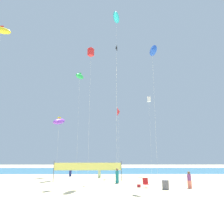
{
  "coord_description": "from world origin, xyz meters",
  "views": [
    {
      "loc": [
        1.75,
        -17.21,
        2.93
      ],
      "look_at": [
        1.99,
        9.81,
        8.8
      ],
      "focal_mm": 32.89,
      "sensor_mm": 36.0,
      "label": 1
    }
  ],
  "objects_px": {
    "kite_red_box": "(91,53)",
    "kite_green_inflatable": "(80,76)",
    "trash_barrel": "(166,185)",
    "kite_blue_delta": "(152,50)",
    "volleyball_net": "(88,167)",
    "beachgoer_plum_shirt": "(189,179)",
    "kite_red_delta": "(119,112)",
    "kite_cyan_inflatable": "(116,18)",
    "beach_handbag": "(139,186)",
    "kite_yellow_inflatable": "(1,30)",
    "folding_beach_chair": "(146,183)",
    "kite_white_box": "(149,99)",
    "kite_violet_inflatable": "(59,121)",
    "beachgoer_teal_shirt": "(117,175)",
    "beachgoer_navy_shirt": "(70,171)",
    "beachgoer_sage_shirt": "(99,171)",
    "kite_black_delta": "(116,49)"
  },
  "relations": [
    {
      "from": "kite_white_box",
      "to": "kite_green_inflatable",
      "type": "distance_m",
      "value": 12.42
    },
    {
      "from": "kite_green_inflatable",
      "to": "beachgoer_teal_shirt",
      "type": "bearing_deg",
      "value": -47.33
    },
    {
      "from": "kite_red_box",
      "to": "kite_red_delta",
      "type": "relative_size",
      "value": 1.58
    },
    {
      "from": "volleyball_net",
      "to": "kite_red_box",
      "type": "distance_m",
      "value": 14.18
    },
    {
      "from": "folding_beach_chair",
      "to": "kite_green_inflatable",
      "type": "relative_size",
      "value": 0.06
    },
    {
      "from": "folding_beach_chair",
      "to": "kite_red_box",
      "type": "xyz_separation_m",
      "value": [
        -5.86,
        2.54,
        15.09
      ]
    },
    {
      "from": "volleyball_net",
      "to": "kite_black_delta",
      "type": "distance_m",
      "value": 17.13
    },
    {
      "from": "beachgoer_navy_shirt",
      "to": "beachgoer_sage_shirt",
      "type": "relative_size",
      "value": 0.89
    },
    {
      "from": "beachgoer_navy_shirt",
      "to": "beachgoer_sage_shirt",
      "type": "xyz_separation_m",
      "value": [
        4.49,
        -2.29,
        0.1
      ]
    },
    {
      "from": "kite_cyan_inflatable",
      "to": "kite_green_inflatable",
      "type": "height_order",
      "value": "kite_cyan_inflatable"
    },
    {
      "from": "folding_beach_chair",
      "to": "kite_red_box",
      "type": "distance_m",
      "value": 16.39
    },
    {
      "from": "kite_red_delta",
      "to": "kite_red_box",
      "type": "bearing_deg",
      "value": -117.84
    },
    {
      "from": "kite_yellow_inflatable",
      "to": "folding_beach_chair",
      "type": "bearing_deg",
      "value": -14.85
    },
    {
      "from": "trash_barrel",
      "to": "kite_cyan_inflatable",
      "type": "height_order",
      "value": "kite_cyan_inflatable"
    },
    {
      "from": "beach_handbag",
      "to": "beachgoer_teal_shirt",
      "type": "bearing_deg",
      "value": 124.27
    },
    {
      "from": "folding_beach_chair",
      "to": "kite_blue_delta",
      "type": "distance_m",
      "value": 14.12
    },
    {
      "from": "beachgoer_plum_shirt",
      "to": "folding_beach_chair",
      "type": "relative_size",
      "value": 1.75
    },
    {
      "from": "kite_blue_delta",
      "to": "kite_red_box",
      "type": "height_order",
      "value": "kite_red_box"
    },
    {
      "from": "beachgoer_teal_shirt",
      "to": "kite_red_delta",
      "type": "height_order",
      "value": "kite_red_delta"
    },
    {
      "from": "kite_black_delta",
      "to": "kite_red_box",
      "type": "xyz_separation_m",
      "value": [
        -3.29,
        -4.02,
        -2.78
      ]
    },
    {
      "from": "beach_handbag",
      "to": "kite_green_inflatable",
      "type": "relative_size",
      "value": 0.02
    },
    {
      "from": "kite_red_box",
      "to": "kite_green_inflatable",
      "type": "bearing_deg",
      "value": 109.28
    },
    {
      "from": "kite_red_delta",
      "to": "kite_yellow_inflatable",
      "type": "relative_size",
      "value": 0.49
    },
    {
      "from": "beach_handbag",
      "to": "kite_red_box",
      "type": "distance_m",
      "value": 16.45
    },
    {
      "from": "kite_red_box",
      "to": "kite_green_inflatable",
      "type": "distance_m",
      "value": 7.02
    },
    {
      "from": "beach_handbag",
      "to": "kite_white_box",
      "type": "distance_m",
      "value": 18.49
    },
    {
      "from": "kite_cyan_inflatable",
      "to": "beach_handbag",
      "type": "bearing_deg",
      "value": -61.41
    },
    {
      "from": "beachgoer_navy_shirt",
      "to": "volleyball_net",
      "type": "bearing_deg",
      "value": -116.94
    },
    {
      "from": "beachgoer_plum_shirt",
      "to": "kite_white_box",
      "type": "xyz_separation_m",
      "value": [
        -0.82,
        13.82,
        11.75
      ]
    },
    {
      "from": "kite_cyan_inflatable",
      "to": "kite_violet_inflatable",
      "type": "relative_size",
      "value": 2.45
    },
    {
      "from": "kite_yellow_inflatable",
      "to": "kite_cyan_inflatable",
      "type": "bearing_deg",
      "value": -3.89
    },
    {
      "from": "kite_violet_inflatable",
      "to": "trash_barrel",
      "type": "bearing_deg",
      "value": -42.66
    },
    {
      "from": "trash_barrel",
      "to": "kite_blue_delta",
      "type": "bearing_deg",
      "value": 106.96
    },
    {
      "from": "beachgoer_teal_shirt",
      "to": "kite_violet_inflatable",
      "type": "height_order",
      "value": "kite_violet_inflatable"
    },
    {
      "from": "kite_blue_delta",
      "to": "kite_white_box",
      "type": "bearing_deg",
      "value": 81.32
    },
    {
      "from": "beachgoer_sage_shirt",
      "to": "kite_blue_delta",
      "type": "relative_size",
      "value": 0.11
    },
    {
      "from": "kite_white_box",
      "to": "kite_violet_inflatable",
      "type": "distance_m",
      "value": 15.49
    },
    {
      "from": "volleyball_net",
      "to": "kite_white_box",
      "type": "bearing_deg",
      "value": 40.58
    },
    {
      "from": "beachgoer_sage_shirt",
      "to": "kite_yellow_inflatable",
      "type": "distance_m",
      "value": 24.07
    },
    {
      "from": "kite_white_box",
      "to": "kite_cyan_inflatable",
      "type": "distance_m",
      "value": 14.27
    },
    {
      "from": "folding_beach_chair",
      "to": "kite_cyan_inflatable",
      "type": "height_order",
      "value": "kite_cyan_inflatable"
    },
    {
      "from": "beachgoer_sage_shirt",
      "to": "kite_black_delta",
      "type": "height_order",
      "value": "kite_black_delta"
    },
    {
      "from": "volleyball_net",
      "to": "trash_barrel",
      "type": "bearing_deg",
      "value": -39.31
    },
    {
      "from": "beachgoer_teal_shirt",
      "to": "kite_blue_delta",
      "type": "xyz_separation_m",
      "value": [
        3.88,
        -3.03,
        13.66
      ]
    },
    {
      "from": "kite_red_delta",
      "to": "kite_yellow_inflatable",
      "type": "xyz_separation_m",
      "value": [
        -16.55,
        -4.58,
        10.67
      ]
    },
    {
      "from": "kite_green_inflatable",
      "to": "kite_violet_inflatable",
      "type": "bearing_deg",
      "value": 152.02
    },
    {
      "from": "kite_violet_inflatable",
      "to": "kite_green_inflatable",
      "type": "relative_size",
      "value": 0.58
    },
    {
      "from": "beachgoer_plum_shirt",
      "to": "kite_green_inflatable",
      "type": "bearing_deg",
      "value": 174.49
    },
    {
      "from": "beachgoer_navy_shirt",
      "to": "kite_red_box",
      "type": "bearing_deg",
      "value": -122.88
    },
    {
      "from": "volleyball_net",
      "to": "kite_blue_delta",
      "type": "relative_size",
      "value": 0.55
    }
  ]
}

